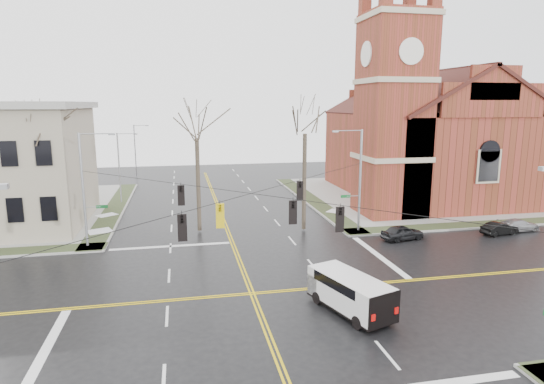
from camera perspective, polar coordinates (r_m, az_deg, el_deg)
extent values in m
plane|color=black|center=(28.26, -2.51, -12.61)|extent=(120.00, 120.00, 0.00)
cube|color=gray|center=(59.37, 17.95, -0.43)|extent=(30.00, 30.00, 0.15)
cube|color=#2E3B20|center=(53.98, 5.08, -0.95)|extent=(2.00, 30.00, 0.02)
cube|color=#2E3B20|center=(48.14, 25.98, -3.52)|extent=(30.00, 2.00, 0.02)
cube|color=#2E3B20|center=(52.30, -19.18, -1.92)|extent=(2.00, 30.00, 0.02)
cube|color=gold|center=(28.24, -2.76, -12.62)|extent=(0.12, 100.00, 0.01)
cube|color=gold|center=(28.27, -2.27, -12.58)|extent=(0.12, 100.00, 0.01)
cube|color=gold|center=(28.15, -2.47, -12.70)|extent=(100.00, 0.12, 0.01)
cube|color=gold|center=(28.37, -2.55, -12.50)|extent=(100.00, 0.12, 0.01)
cube|color=silver|center=(37.83, -12.61, -6.65)|extent=(9.50, 0.50, 0.01)
cube|color=silver|center=(24.38, -26.91, -17.93)|extent=(0.50, 9.50, 0.01)
cube|color=silver|center=(35.68, 13.22, -7.77)|extent=(0.50, 9.50, 0.01)
cube|color=brown|center=(47.49, 14.90, 9.07)|extent=(6.00, 6.00, 20.00)
cube|color=#B4A78B|center=(48.16, 15.49, 20.43)|extent=(6.30, 6.30, 0.50)
cylinder|color=silver|center=(44.99, 17.07, 16.54)|extent=(2.40, 0.15, 2.40)
cylinder|color=silver|center=(46.43, 11.76, 16.59)|extent=(0.15, 2.40, 2.40)
cube|color=brown|center=(59.99, 18.60, 4.41)|extent=(18.00, 24.00, 10.00)
cube|color=brown|center=(50.92, 12.78, 0.44)|extent=(2.00, 5.00, 4.40)
cylinder|color=gray|center=(40.73, 10.99, 1.40)|extent=(0.20, 0.20, 9.00)
cylinder|color=gray|center=(40.75, 10.14, -0.50)|extent=(1.20, 0.06, 0.06)
cube|color=#0E5522|center=(40.50, 9.22, -0.54)|extent=(0.90, 0.04, 0.25)
cylinder|color=gray|center=(39.80, 9.61, 7.61)|extent=(2.40, 0.08, 0.08)
cube|color=gray|center=(39.39, 7.97, 7.55)|extent=(0.50, 0.22, 0.15)
cylinder|color=gray|center=(38.42, -22.61, 0.17)|extent=(0.20, 0.20, 9.00)
cylinder|color=gray|center=(38.57, -21.59, -1.76)|extent=(1.20, 0.06, 0.06)
cube|color=#0E5522|center=(38.45, -20.57, -1.73)|extent=(0.90, 0.04, 0.25)
cylinder|color=gray|center=(37.68, -21.31, 6.83)|extent=(2.40, 0.08, 0.08)
cube|color=gray|center=(37.50, -19.49, 6.85)|extent=(0.50, 0.22, 0.15)
cylinder|color=black|center=(26.39, -2.62, -0.18)|extent=(23.02, 23.02, 0.03)
cylinder|color=black|center=(26.39, -2.62, -0.18)|extent=(23.02, 23.02, 0.03)
imported|color=black|center=(22.37, -11.19, -4.42)|extent=(0.21, 0.26, 1.30)
imported|color=black|center=(31.20, 3.51, 0.15)|extent=(0.21, 0.26, 1.30)
imported|color=gold|center=(24.38, -6.53, -2.99)|extent=(0.21, 0.26, 1.30)
imported|color=black|center=(30.16, -11.33, -0.42)|extent=(0.21, 0.26, 1.30)
imported|color=black|center=(23.75, 8.51, -3.42)|extent=(0.21, 0.26, 1.30)
imported|color=black|center=(25.03, 2.64, -2.56)|extent=(0.21, 0.26, 1.30)
cylinder|color=gray|center=(54.49, -18.62, 2.84)|extent=(0.16, 0.16, 8.00)
cylinder|color=gray|center=(54.00, -17.82, 6.99)|extent=(2.00, 0.07, 0.07)
cube|color=gray|center=(53.90, -16.75, 6.99)|extent=(0.45, 0.20, 0.13)
cylinder|color=gray|center=(74.25, -16.80, 4.99)|extent=(0.16, 0.16, 8.00)
cylinder|color=gray|center=(73.88, -16.19, 8.03)|extent=(2.00, 0.07, 0.07)
cube|color=gray|center=(73.81, -15.40, 8.03)|extent=(0.45, 0.20, 0.13)
cube|color=white|center=(25.87, 9.79, -12.20)|extent=(3.63, 5.66, 1.70)
cube|color=white|center=(27.54, 6.79, -11.19)|extent=(2.22, 1.50, 1.20)
cube|color=black|center=(27.60, 6.38, -9.91)|extent=(1.79, 0.70, 0.80)
cube|color=black|center=(25.80, 9.54, -10.93)|extent=(3.10, 4.06, 0.55)
cube|color=#B70C0A|center=(23.65, 12.59, -15.15)|extent=(0.25, 0.14, 0.34)
cube|color=#B70C0A|center=(24.65, 15.34, -14.16)|extent=(0.25, 0.14, 0.34)
cube|color=black|center=(26.22, 9.72, -13.94)|extent=(3.69, 5.73, 0.10)
cylinder|color=black|center=(26.93, 5.75, -13.06)|extent=(0.48, 0.76, 0.72)
cylinder|color=black|center=(27.97, 8.87, -12.20)|extent=(0.48, 0.76, 0.72)
cylinder|color=black|center=(24.48, 10.72, -15.80)|extent=(0.48, 0.76, 0.72)
cylinder|color=black|center=(25.61, 13.94, -14.68)|extent=(0.48, 0.76, 0.72)
imported|color=black|center=(40.03, 16.03, -4.90)|extent=(3.91, 2.15, 1.26)
imported|color=black|center=(44.66, 26.64, -4.11)|extent=(3.56, 1.78, 1.12)
imported|color=gray|center=(46.71, 28.56, -3.67)|extent=(3.94, 1.85, 1.11)
cylinder|color=#3C3326|center=(41.70, -26.79, 0.03)|extent=(0.36, 0.36, 8.14)
cylinder|color=#3C3326|center=(40.52, -9.24, 0.87)|extent=(0.36, 0.36, 8.25)
cylinder|color=#3C3326|center=(40.50, 4.07, 1.23)|extent=(0.36, 0.36, 8.60)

